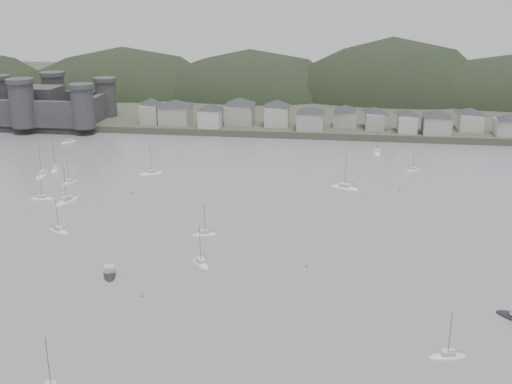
# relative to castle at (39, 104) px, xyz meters

# --- Properties ---
(ground) EXTENTS (900.00, 900.00, 0.00)m
(ground) POSITION_rel_castle_xyz_m (120.00, -179.80, -10.96)
(ground) COLOR slate
(ground) RESTS_ON ground
(far_shore_land) EXTENTS (900.00, 250.00, 3.00)m
(far_shore_land) POSITION_rel_castle_xyz_m (120.00, 115.20, -9.46)
(far_shore_land) COLOR #383D2D
(far_shore_land) RESTS_ON ground
(forested_ridge) EXTENTS (851.55, 103.94, 102.57)m
(forested_ridge) POSITION_rel_castle_xyz_m (124.83, 89.60, -22.25)
(forested_ridge) COLOR black
(forested_ridge) RESTS_ON ground
(castle) EXTENTS (66.00, 43.00, 20.00)m
(castle) POSITION_rel_castle_xyz_m (0.00, 0.00, 0.00)
(castle) COLOR #333336
(castle) RESTS_ON far_shore_land
(waterfront_town) EXTENTS (451.48, 28.46, 12.92)m
(waterfront_town) POSITION_rel_castle_xyz_m (170.59, 3.54, -2.30)
(waterfront_town) COLOR #A19F93
(waterfront_town) RESTS_ON far_shore_land
(moored_fleet) EXTENTS (245.79, 179.63, 14.04)m
(moored_fleet) POSITION_rel_castle_xyz_m (100.03, -112.66, -10.79)
(moored_fleet) COLOR silver
(moored_fleet) RESTS_ON ground
(motor_launch_far) EXTENTS (5.55, 8.28, 3.86)m
(motor_launch_far) POSITION_rel_castle_xyz_m (92.59, -152.57, -10.67)
(motor_launch_far) COLOR black
(motor_launch_far) RESTS_ON ground
(mooring_buoys) EXTENTS (192.89, 130.60, 0.70)m
(mooring_buoys) POSITION_rel_castle_xyz_m (116.82, -129.02, -10.81)
(mooring_buoys) COLOR #BF603F
(mooring_buoys) RESTS_ON ground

